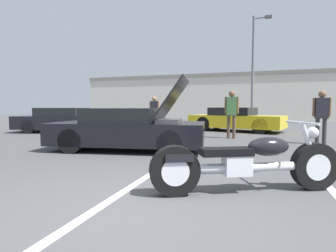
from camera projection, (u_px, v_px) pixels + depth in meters
The scene contains 12 objects.
ground_plane at pixel (133, 212), 2.92m from camera, with size 80.00×80.00×0.00m, color #474749.
parking_stripe_foreground at pixel (156, 171), 4.78m from camera, with size 0.12×5.98×0.01m, color white.
parking_stripe_middle at pixel (327, 185), 3.93m from camera, with size 0.12×5.98×0.01m, color white.
far_building at pixel (241, 96), 25.97m from camera, with size 32.00×4.20×4.40m.
light_pole at pixel (254, 65), 17.60m from camera, with size 1.21×0.28×7.23m.
motorcycle at pixel (247, 163), 3.55m from camera, with size 2.47×1.31×0.97m.
show_car_hood_open at pixel (130, 129), 7.18m from camera, with size 4.32×2.44×1.93m.
parked_car_mid_row at pixel (235, 119), 12.87m from camera, with size 4.73×2.98×1.16m.
parked_car_left_row at pixel (65, 120), 12.32m from camera, with size 4.68×2.80×1.14m.
spectator_near_motorcycle at pixel (154, 111), 12.82m from camera, with size 0.52×0.22×1.69m.
spectator_by_show_car at pixel (322, 113), 8.16m from camera, with size 0.52×0.22×1.68m.
spectator_midground at pixel (232, 110), 9.76m from camera, with size 0.52×0.23×1.79m.
Camera 1 is at (1.26, -2.58, 1.16)m, focal length 28.00 mm.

